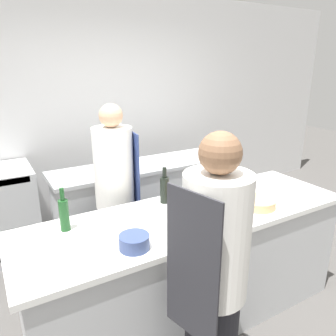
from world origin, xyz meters
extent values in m
plane|color=#4C4947|center=(0.00, 0.00, 0.00)|extent=(16.00, 16.00, 0.00)
cube|color=silver|center=(0.00, 2.13, 1.40)|extent=(8.00, 0.06, 2.80)
cube|color=#B7BABC|center=(0.00, 0.00, 0.44)|extent=(2.45, 0.76, 0.87)
cube|color=white|center=(0.00, 0.00, 0.89)|extent=(2.55, 0.79, 0.04)
cube|color=#B7BABC|center=(0.32, 1.27, 0.44)|extent=(2.12, 0.54, 0.87)
cube|color=#B7BABC|center=(0.32, 1.27, 0.89)|extent=(2.20, 0.56, 0.04)
cube|color=black|center=(-1.24, 1.42, 0.26)|extent=(0.60, 0.01, 0.33)
cylinder|color=white|center=(-0.29, -0.64, 1.11)|extent=(0.36, 0.36, 0.69)
cube|color=#2D2D33|center=(-0.47, -0.69, 1.01)|extent=(0.09, 0.33, 0.80)
sphere|color=brown|center=(-0.29, -0.64, 1.56)|extent=(0.21, 0.21, 0.21)
cylinder|color=black|center=(-0.32, 0.72, 0.38)|extent=(0.29, 0.29, 0.76)
cylinder|color=white|center=(-0.32, 0.72, 1.11)|extent=(0.34, 0.34, 0.70)
cube|color=navy|center=(-0.15, 0.70, 1.01)|extent=(0.05, 0.32, 0.80)
sphere|color=tan|center=(-0.32, 0.72, 1.56)|extent=(0.20, 0.20, 0.20)
cylinder|color=#B2A84C|center=(-0.03, -0.32, 0.99)|extent=(0.06, 0.06, 0.15)
cylinder|color=#B2A84C|center=(-0.03, -0.32, 1.09)|extent=(0.03, 0.03, 0.06)
cylinder|color=black|center=(-0.08, 0.26, 1.02)|extent=(0.07, 0.07, 0.21)
cylinder|color=black|center=(-0.08, 0.26, 1.16)|extent=(0.03, 0.03, 0.08)
cylinder|color=#19471E|center=(-0.87, 0.21, 1.02)|extent=(0.06, 0.06, 0.21)
cylinder|color=#19471E|center=(-0.87, 0.21, 1.17)|extent=(0.03, 0.03, 0.08)
cylinder|color=tan|center=(0.49, -0.18, 0.94)|extent=(0.26, 0.26, 0.06)
cylinder|color=tan|center=(0.01, 0.00, 0.94)|extent=(0.27, 0.27, 0.06)
cylinder|color=navy|center=(-0.57, -0.23, 0.96)|extent=(0.18, 0.18, 0.09)
cylinder|color=#B2382D|center=(0.37, 0.15, 0.95)|extent=(0.09, 0.09, 0.08)
cube|color=white|center=(1.00, -0.17, 0.92)|extent=(0.30, 0.24, 0.01)
camera|label=1|loc=(-1.26, -1.81, 1.97)|focal=35.00mm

